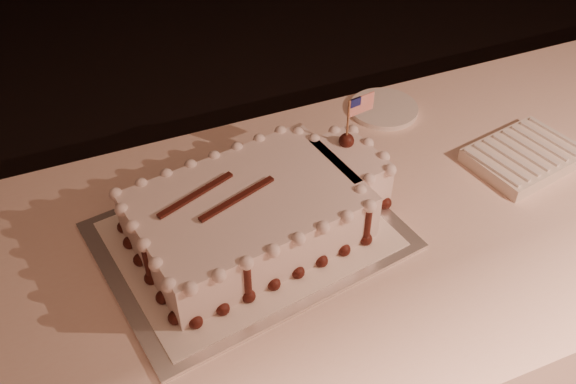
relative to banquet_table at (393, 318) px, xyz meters
name	(u,v)px	position (x,y,z in m)	size (l,w,h in m)	color
banquet_table	(393,318)	(0.00, 0.00, 0.00)	(2.40, 0.80, 0.75)	#FFD8C5
cake_board	(249,236)	(-0.33, 0.04, 0.38)	(0.54, 0.40, 0.01)	white
doily	(249,234)	(-0.33, 0.04, 0.38)	(0.48, 0.37, 0.00)	white
sheet_cake	(261,209)	(-0.31, 0.05, 0.43)	(0.52, 0.35, 0.20)	white
napkin_stack	(524,156)	(0.29, 0.03, 0.39)	(0.25, 0.20, 0.04)	white
side_plate	(384,109)	(0.10, 0.31, 0.38)	(0.16, 0.16, 0.01)	white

